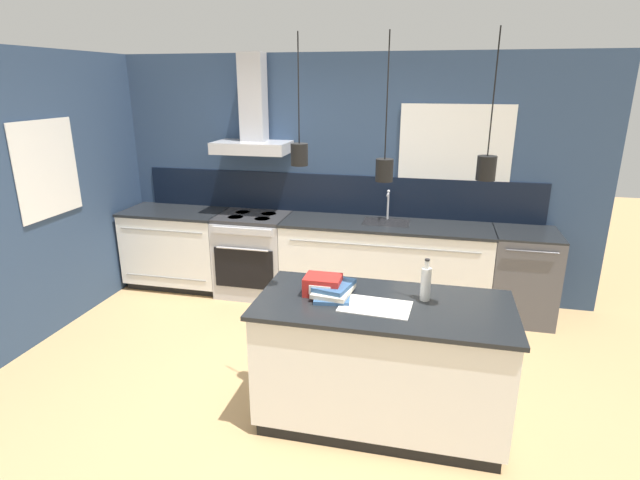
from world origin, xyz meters
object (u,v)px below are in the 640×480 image
book_stack (333,290)px  red_supply_box (323,285)px  dishwasher (522,276)px  oven_range (254,254)px  bottle_on_island (426,283)px

book_stack → red_supply_box: red_supply_box is taller
dishwasher → book_stack: book_stack is taller
oven_range → dishwasher: size_ratio=1.00×
oven_range → bottle_on_island: bearing=-43.7°
oven_range → bottle_on_island: bottle_on_island is taller
book_stack → red_supply_box: (-0.08, 0.01, 0.02)m
dishwasher → bottle_on_island: (-0.94, -1.83, 0.58)m
oven_range → bottle_on_island: 2.71m
oven_range → red_supply_box: red_supply_box is taller
book_stack → red_supply_box: size_ratio=1.46×
oven_range → book_stack: book_stack is taller
oven_range → dishwasher: 2.85m
bottle_on_island → red_supply_box: (-0.69, -0.06, -0.06)m
book_stack → red_supply_box: 0.08m
dishwasher → book_stack: (-1.55, -1.90, 0.50)m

